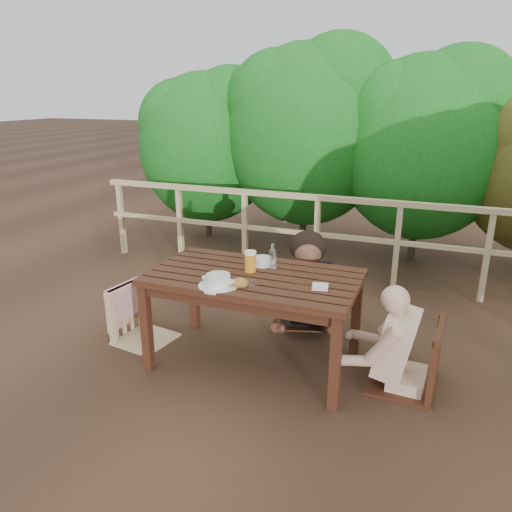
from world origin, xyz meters
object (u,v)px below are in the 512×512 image
(soup_far, at_px, (262,262))
(tumbler, at_px, (252,285))
(woman, at_px, (307,250))
(bread_roll, at_px, (240,283))
(soup_near, at_px, (218,281))
(beer_glass, at_px, (250,262))
(chair_right, at_px, (408,323))
(diner_right, at_px, (415,307))
(chair_far, at_px, (306,278))
(butter_tub, at_px, (320,288))
(bottle, at_px, (273,258))
(table, at_px, (254,320))
(chair_left, at_px, (142,292))

(soup_far, height_order, tumbler, soup_far)
(woman, xyz_separation_m, bread_roll, (-0.20, -1.12, 0.06))
(soup_near, xyz_separation_m, soup_far, (0.15, 0.52, -0.01))
(soup_near, xyz_separation_m, beer_glass, (0.11, 0.36, 0.04))
(chair_right, height_order, diner_right, diner_right)
(chair_far, distance_m, butter_tub, 1.07)
(soup_far, distance_m, bottle, 0.17)
(diner_right, distance_m, beer_glass, 1.27)
(chair_far, distance_m, chair_right, 1.24)
(chair_right, xyz_separation_m, bottle, (-1.07, 0.04, 0.36))
(diner_right, relative_size, soup_near, 4.32)
(chair_right, distance_m, soup_far, 1.23)
(woman, bearing_deg, beer_glass, 57.07)
(chair_far, bearing_deg, bread_roll, -116.57)
(bread_roll, bearing_deg, chair_right, 16.25)
(diner_right, distance_m, butter_tub, 0.69)
(butter_tub, bearing_deg, chair_right, 5.26)
(beer_glass, bearing_deg, bottle, 26.12)
(soup_near, height_order, butter_tub, soup_near)
(table, xyz_separation_m, tumbler, (0.10, -0.28, 0.42))
(soup_far, bearing_deg, bottle, -36.10)
(table, bearing_deg, chair_far, 77.25)
(woman, height_order, bottle, woman)
(table, bearing_deg, butter_tub, -10.44)
(chair_right, xyz_separation_m, bread_roll, (-1.18, -0.34, 0.28))
(woman, xyz_separation_m, beer_glass, (-0.24, -0.82, 0.11))
(beer_glass, bearing_deg, bread_roll, -81.74)
(table, relative_size, chair_left, 1.74)
(chair_far, bearing_deg, chair_left, -161.37)
(chair_left, distance_m, butter_tub, 1.62)
(diner_right, height_order, bread_roll, diner_right)
(soup_near, bearing_deg, butter_tub, 15.73)
(woman, distance_m, diner_right, 1.28)
(soup_far, bearing_deg, chair_right, -6.14)
(soup_near, relative_size, beer_glass, 1.64)
(chair_far, bearing_deg, beer_glass, -123.32)
(table, xyz_separation_m, soup_far, (-0.01, 0.22, 0.42))
(diner_right, xyz_separation_m, beer_glass, (-1.25, -0.04, 0.20))
(chair_right, relative_size, butter_tub, 8.92)
(chair_far, relative_size, soup_far, 3.54)
(chair_far, height_order, soup_far, chair_far)
(chair_right, bearing_deg, chair_left, -83.65)
(diner_right, bearing_deg, chair_far, 56.86)
(chair_far, xyz_separation_m, diner_right, (1.01, -0.76, 0.19))
(chair_far, xyz_separation_m, tumbler, (-0.09, -1.12, 0.34))
(diner_right, relative_size, tumbler, 15.55)
(soup_near, bearing_deg, diner_right, 16.01)
(chair_far, height_order, diner_right, diner_right)
(chair_left, bearing_deg, butter_tub, -84.04)
(chair_left, xyz_separation_m, chair_right, (2.21, 0.10, 0.05))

